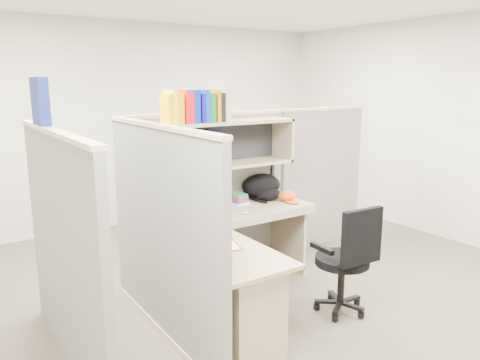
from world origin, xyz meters
TOP-DOWN VIEW (x-y plane):
  - ground at (0.00, 0.00)m, footprint 6.00×6.00m
  - room_shell at (0.00, 0.00)m, footprint 6.00×6.00m
  - cubicle at (-0.37, 0.45)m, footprint 3.79×1.84m
  - desk at (-0.41, -0.29)m, footprint 1.74×1.75m
  - laptop at (-0.17, 0.51)m, footprint 0.33×0.33m
  - backpack at (0.57, 0.71)m, footprint 0.50×0.42m
  - orange_cap at (0.72, 0.53)m, footprint 0.22×0.24m
  - snack_canister at (-0.43, -0.02)m, footprint 0.11×0.11m
  - tissue_box at (-0.72, -0.45)m, footprint 0.15×0.15m
  - mouse at (0.08, 0.34)m, footprint 0.10×0.08m
  - paper_cup at (-0.02, 0.73)m, footprint 0.08×0.08m
  - book_stack at (0.24, 0.72)m, footprint 0.18×0.23m
  - loose_paper at (-0.53, -0.23)m, footprint 0.27×0.32m
  - task_chair at (0.50, -0.51)m, footprint 0.50×0.47m

SIDE VIEW (x-z plane):
  - ground at x=0.00m, z-range 0.00..0.00m
  - task_chair at x=0.50m, z-range -0.14..0.81m
  - desk at x=-0.41m, z-range 0.07..0.80m
  - loose_paper at x=-0.53m, z-range 0.73..0.73m
  - mouse at x=0.08m, z-range 0.73..0.76m
  - book_stack at x=0.24m, z-range 0.73..0.83m
  - orange_cap at x=0.72m, z-range 0.73..0.83m
  - paper_cup at x=-0.02m, z-range 0.73..0.83m
  - snack_canister at x=-0.43m, z-range 0.73..0.84m
  - tissue_box at x=-0.72m, z-range 0.73..0.93m
  - laptop at x=-0.17m, z-range 0.73..0.95m
  - backpack at x=0.57m, z-range 0.73..0.99m
  - cubicle at x=-0.37m, z-range -0.07..1.88m
  - room_shell at x=0.00m, z-range -1.38..4.62m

